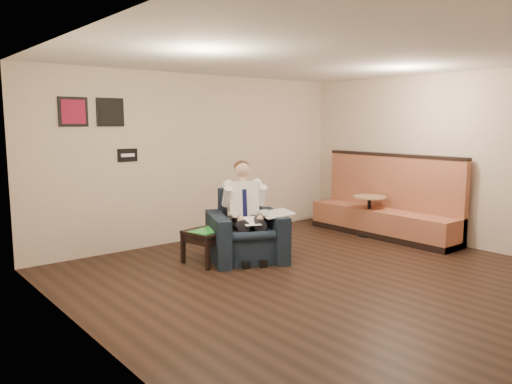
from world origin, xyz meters
TOP-DOWN VIEW (x-y plane):
  - ground at (0.00, 0.00)m, footprint 6.00×6.00m
  - wall_back at (0.00, 3.00)m, footprint 6.00×0.02m
  - wall_left at (-3.00, 0.00)m, footprint 0.02×6.00m
  - wall_right at (3.00, 0.00)m, footprint 0.02×6.00m
  - ceiling at (0.00, 0.00)m, footprint 6.00×6.00m
  - seating_sign at (-1.30, 2.98)m, footprint 0.32×0.02m
  - art_print_left at (-2.10, 2.98)m, footprint 0.42×0.03m
  - art_print_right at (-1.55, 2.98)m, footprint 0.42×0.03m
  - armchair at (-0.21, 1.42)m, footprint 1.37×1.37m
  - seated_man at (-0.26, 1.30)m, footprint 1.00×1.17m
  - lap_papers at (-0.31, 1.20)m, footprint 0.33×0.39m
  - newspaper at (0.13, 1.14)m, footprint 0.61×0.67m
  - side_table at (-0.74, 1.61)m, footprint 0.66×0.66m
  - green_folder at (-0.77, 1.59)m, footprint 0.55×0.46m
  - coffee_mug at (-0.57, 1.77)m, footprint 0.10×0.10m
  - smartphone at (-0.72, 1.79)m, footprint 0.15×0.08m
  - banquette at (2.59, 1.08)m, footprint 0.67×2.79m
  - cafe_table at (2.42, 1.25)m, footprint 0.62×0.62m

SIDE VIEW (x-z plane):
  - ground at x=0.00m, z-range 0.00..0.00m
  - side_table at x=-0.74m, z-range 0.00..0.48m
  - cafe_table at x=2.42m, z-range 0.00..0.71m
  - smartphone at x=-0.72m, z-range 0.48..0.48m
  - green_folder at x=-0.77m, z-range 0.48..0.49m
  - armchair at x=-0.21m, z-range 0.00..1.01m
  - coffee_mug at x=-0.57m, z-range 0.48..0.58m
  - lap_papers at x=-0.31m, z-range 0.61..0.62m
  - newspaper at x=0.13m, z-range 0.68..0.69m
  - seated_man at x=-0.26m, z-range 0.00..1.38m
  - banquette at x=2.59m, z-range 0.00..1.43m
  - wall_back at x=0.00m, z-range 0.00..2.80m
  - wall_left at x=-3.00m, z-range 0.00..2.80m
  - wall_right at x=3.00m, z-range 0.00..2.80m
  - seating_sign at x=-1.30m, z-range 1.40..1.60m
  - art_print_left at x=-2.10m, z-range 1.94..2.36m
  - art_print_right at x=-1.55m, z-range 1.94..2.36m
  - ceiling at x=0.00m, z-range 2.79..2.81m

